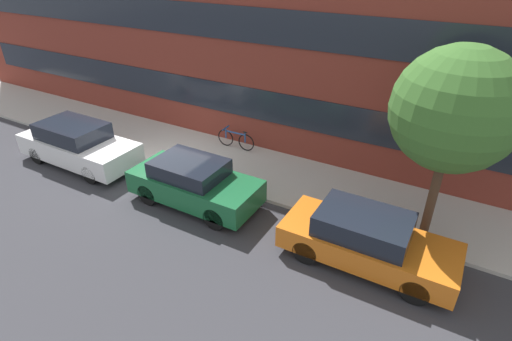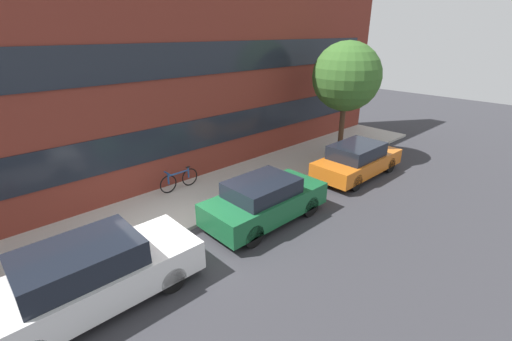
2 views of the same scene
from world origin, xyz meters
The scene contains 9 objects.
ground_plane centered at (0.00, 0.00, 0.00)m, with size 56.00×56.00×0.00m, color #333338.
sidewalk_strip centered at (0.00, 1.46, 0.05)m, with size 28.00×2.92×0.11m.
rowhouse_facade centered at (0.00, 3.36, 3.99)m, with size 28.00×1.02×7.97m.
parked_car_white centered at (-2.63, -1.05, 0.72)m, with size 4.32×1.69×1.45m.
parked_car_green centered at (2.30, -1.05, 0.68)m, with size 3.80×1.64×1.35m.
parked_car_orange centered at (7.32, -1.05, 0.66)m, with size 4.02×1.61×1.32m.
fire_hydrant centered at (-2.94, 0.45, 0.44)m, with size 0.49×0.28×0.67m.
bicycle centered at (1.52, 2.41, 0.48)m, with size 1.51×0.44×0.74m.
street_tree centered at (8.40, 0.48, 3.55)m, with size 2.77×2.77×4.84m.
Camera 2 is at (-3.99, -7.38, 5.29)m, focal length 24.00 mm.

